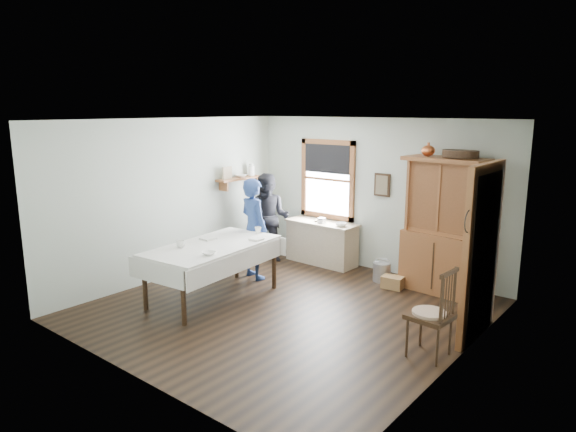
% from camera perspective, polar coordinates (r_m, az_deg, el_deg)
% --- Properties ---
extents(room, '(5.01, 5.01, 2.70)m').
position_cam_1_polar(room, '(7.15, -0.28, -0.26)').
color(room, black).
rests_on(room, ground).
extents(window, '(1.18, 0.07, 1.48)m').
position_cam_1_polar(window, '(9.64, 4.41, 4.59)').
color(window, white).
rests_on(window, room).
extents(doorway, '(0.09, 1.14, 2.22)m').
position_cam_1_polar(doorway, '(6.78, 20.84, -3.37)').
color(doorway, '#4A3C34').
rests_on(doorway, room).
extents(wall_shelf, '(0.24, 1.00, 0.44)m').
position_cam_1_polar(wall_shelf, '(9.81, -5.33, 4.32)').
color(wall_shelf, '#99562F').
rests_on(wall_shelf, room).
extents(framed_picture, '(0.30, 0.04, 0.40)m').
position_cam_1_polar(framed_picture, '(9.05, 10.39, 3.41)').
color(framed_picture, '#362313').
rests_on(framed_picture, room).
extents(rug_beater, '(0.01, 0.27, 0.27)m').
position_cam_1_polar(rug_beater, '(6.15, 19.54, 0.56)').
color(rug_beater, black).
rests_on(rug_beater, room).
extents(work_counter, '(1.39, 0.56, 0.79)m').
position_cam_1_polar(work_counter, '(9.62, 3.76, -2.96)').
color(work_counter, tan).
rests_on(work_counter, room).
extents(china_hutch, '(1.29, 0.69, 2.13)m').
position_cam_1_polar(china_hutch, '(8.32, 16.74, -1.06)').
color(china_hutch, '#99562F').
rests_on(china_hutch, room).
extents(dining_table, '(1.30, 2.22, 0.85)m').
position_cam_1_polar(dining_table, '(7.91, -8.33, -6.13)').
color(dining_table, white).
rests_on(dining_table, room).
extents(spindle_chair, '(0.54, 0.54, 1.09)m').
position_cam_1_polar(spindle_chair, '(6.26, 15.52, -10.24)').
color(spindle_chair, '#362313').
rests_on(spindle_chair, room).
extents(pail, '(0.32, 0.32, 0.32)m').
position_cam_1_polar(pail, '(8.82, 10.38, -6.13)').
color(pail, '#A1A4AA').
rests_on(pail, room).
extents(wicker_basket, '(0.36, 0.27, 0.20)m').
position_cam_1_polar(wicker_basket, '(8.53, 11.56, -7.22)').
color(wicker_basket, olive).
rests_on(wicker_basket, room).
extents(woman_blue, '(0.66, 0.52, 1.59)m').
position_cam_1_polar(woman_blue, '(8.70, -3.80, -1.83)').
color(woman_blue, navy).
rests_on(woman_blue, room).
extents(figure_dark, '(0.92, 0.84, 1.55)m').
position_cam_1_polar(figure_dark, '(9.67, -2.15, -0.55)').
color(figure_dark, black).
rests_on(figure_dark, room).
extents(table_cup_a, '(0.17, 0.17, 0.11)m').
position_cam_1_polar(table_cup_a, '(7.70, -11.84, -3.05)').
color(table_cup_a, white).
rests_on(table_cup_a, dining_table).
extents(table_cup_b, '(0.13, 0.13, 0.10)m').
position_cam_1_polar(table_cup_b, '(8.40, -3.35, -1.57)').
color(table_cup_b, white).
rests_on(table_cup_b, dining_table).
extents(table_bowl, '(0.24, 0.24, 0.05)m').
position_cam_1_polar(table_bowl, '(7.25, -8.77, -4.10)').
color(table_bowl, white).
rests_on(table_bowl, dining_table).
extents(counter_book, '(0.25, 0.27, 0.02)m').
position_cam_1_polar(counter_book, '(9.63, 3.03, -0.44)').
color(counter_book, brown).
rests_on(counter_book, work_counter).
extents(counter_bowl, '(0.24, 0.24, 0.06)m').
position_cam_1_polar(counter_bowl, '(9.19, 5.92, -0.95)').
color(counter_bowl, white).
rests_on(counter_bowl, work_counter).
extents(shelf_bowl, '(0.22, 0.22, 0.05)m').
position_cam_1_polar(shelf_bowl, '(9.81, -5.28, 4.47)').
color(shelf_bowl, white).
rests_on(shelf_bowl, wall_shelf).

